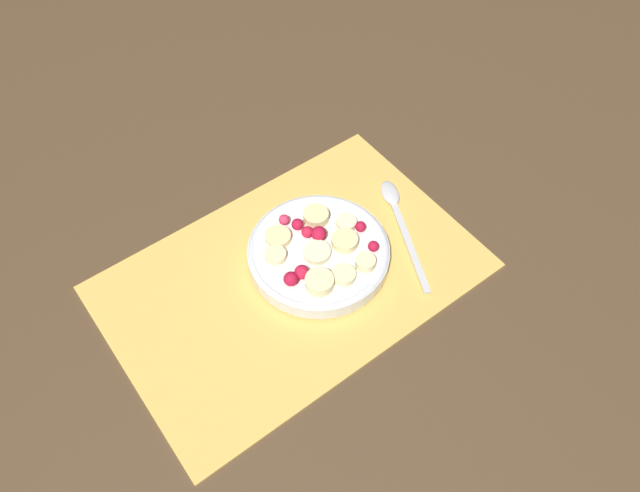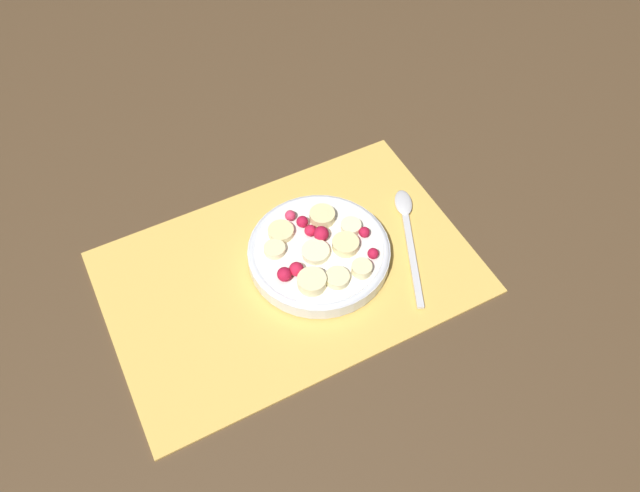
% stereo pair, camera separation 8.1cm
% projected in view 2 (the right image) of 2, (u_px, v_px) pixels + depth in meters
% --- Properties ---
extents(ground_plane, '(3.00, 3.00, 0.00)m').
position_uv_depth(ground_plane, '(290.00, 273.00, 0.83)').
color(ground_plane, '#4C3823').
extents(placemat, '(0.48, 0.31, 0.01)m').
position_uv_depth(placemat, '(290.00, 272.00, 0.82)').
color(placemat, '#E0B251').
rests_on(placemat, ground_plane).
extents(fruit_bowl, '(0.19, 0.19, 0.04)m').
position_uv_depth(fruit_bowl, '(320.00, 253.00, 0.82)').
color(fruit_bowl, silver).
rests_on(fruit_bowl, placemat).
extents(spoon, '(0.10, 0.19, 0.01)m').
position_uv_depth(spoon, '(407.00, 223.00, 0.87)').
color(spoon, silver).
rests_on(spoon, placemat).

